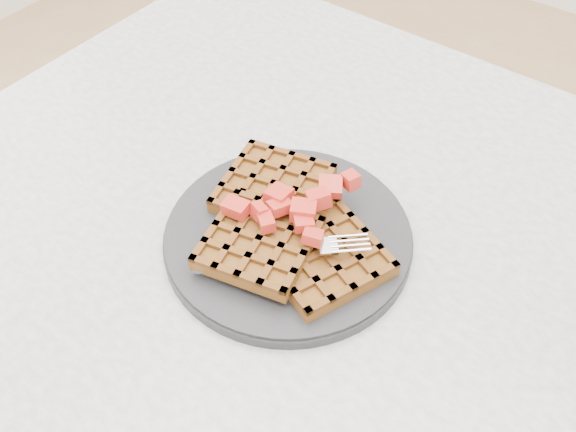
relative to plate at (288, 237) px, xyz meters
The scene contains 5 objects.
table 0.19m from the plate, ahead, with size 1.20×0.80×0.75m.
plate is the anchor object (origin of this frame).
waffles 0.02m from the plate, 87.49° to the right, with size 0.23×0.20×0.03m.
strawberry_pile 0.05m from the plate, ahead, with size 0.15×0.15×0.02m, color #A21A13, non-canonical shape.
fork 0.05m from the plate, 45.83° to the right, with size 0.02×0.18×0.02m, color silver, non-canonical shape.
Camera 1 is at (0.11, -0.36, 1.26)m, focal length 40.00 mm.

